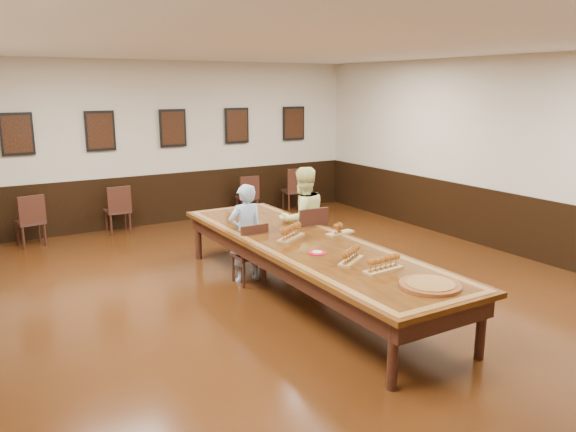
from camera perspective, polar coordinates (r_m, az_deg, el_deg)
floor at (r=7.45m, az=1.99°, el=-8.34°), size 8.00×10.00×0.02m
ceiling at (r=6.96m, az=2.21°, el=17.19°), size 8.00×10.00×0.02m
wall_back at (r=11.52m, az=-11.67°, el=7.27°), size 8.00×0.02×3.20m
wall_right at (r=9.79m, az=22.32°, el=5.58°), size 0.02×10.00×3.20m
chair_man at (r=7.87m, az=-4.00°, el=-3.74°), size 0.41×0.45×0.88m
chair_woman at (r=8.33m, az=1.86°, el=-2.33°), size 0.48×0.53×1.00m
spare_chair_a at (r=10.62m, az=-24.75°, el=-0.39°), size 0.50×0.53×0.92m
spare_chair_b at (r=11.00m, az=-16.95°, el=0.67°), size 0.43×0.47×0.92m
spare_chair_c at (r=11.93m, az=-4.18°, el=2.07°), size 0.48×0.51×0.88m
spare_chair_d at (r=12.37m, az=0.61°, el=2.71°), size 0.54×0.58×0.98m
person_man at (r=7.88m, az=-4.34°, el=-1.75°), size 0.51×0.34×1.40m
person_woman at (r=8.35m, az=1.50°, el=-0.30°), size 0.80×0.63×1.56m
pink_phone at (r=7.74m, az=4.73°, el=-1.59°), size 0.08×0.14×0.01m
wainscoting at (r=7.28m, az=2.02°, el=-4.60°), size 8.00×10.00×1.00m
conference_table at (r=7.25m, az=2.03°, el=-3.76°), size 1.40×5.00×0.76m
posters at (r=11.43m, az=-11.62°, el=8.74°), size 6.14×0.04×0.74m
flight_a at (r=7.34m, az=0.30°, el=-1.68°), size 0.52×0.40×0.19m
flight_b at (r=7.62m, az=5.22°, el=-1.31°), size 0.44×0.19×0.16m
flight_c at (r=6.43m, az=6.42°, el=-4.01°), size 0.47×0.36×0.17m
flight_d at (r=6.17m, az=9.68°, el=-4.82°), size 0.50×0.19×0.18m
red_plate_grp at (r=6.73m, az=2.98°, el=-3.76°), size 0.21×0.21×0.03m
carved_platter at (r=5.80m, az=14.24°, el=-6.83°), size 0.62×0.62×0.05m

